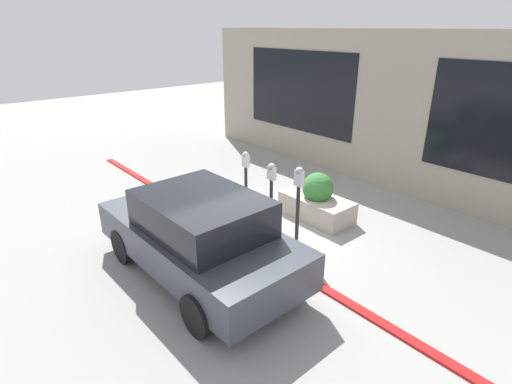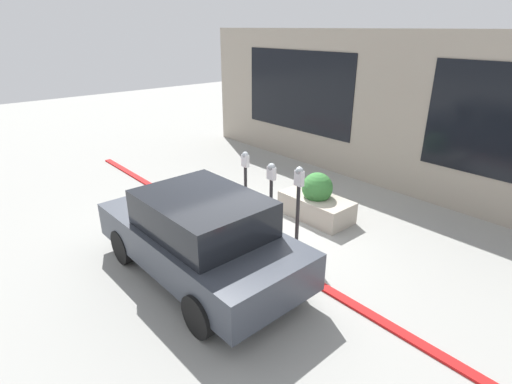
# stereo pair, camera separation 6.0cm
# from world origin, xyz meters

# --- Properties ---
(ground_plane) EXTENTS (40.00, 40.00, 0.00)m
(ground_plane) POSITION_xyz_m (0.00, 0.00, 0.00)
(ground_plane) COLOR #999993
(curb_strip) EXTENTS (13.50, 0.16, 0.04)m
(curb_strip) POSITION_xyz_m (0.00, 0.08, 0.02)
(curb_strip) COLOR red
(curb_strip) RESTS_ON ground_plane
(building_facade) EXTENTS (13.50, 0.17, 3.82)m
(building_facade) POSITION_xyz_m (0.00, -4.47, 1.92)
(building_facade) COLOR #9E9384
(building_facade) RESTS_ON ground_plane
(parking_meter_nearest) EXTENTS (0.17, 0.15, 1.60)m
(parking_meter_nearest) POSITION_xyz_m (-0.73, -0.53, 1.08)
(parking_meter_nearest) COLOR #232326
(parking_meter_nearest) RESTS_ON ground_plane
(parking_meter_second) EXTENTS (0.18, 0.15, 1.47)m
(parking_meter_second) POSITION_xyz_m (0.01, -0.56, 1.02)
(parking_meter_second) COLOR #232326
(parking_meter_second) RESTS_ON ground_plane
(parking_meter_middle) EXTENTS (0.15, 0.13, 1.52)m
(parking_meter_middle) POSITION_xyz_m (0.80, -0.57, 1.01)
(parking_meter_middle) COLOR #232326
(parking_meter_middle) RESTS_ON ground_plane
(planter_box) EXTENTS (1.57, 0.80, 1.02)m
(planter_box) POSITION_xyz_m (-0.13, -1.78, 0.39)
(planter_box) COLOR #B2A899
(planter_box) RESTS_ON ground_plane
(parked_car_front) EXTENTS (3.88, 1.79, 1.47)m
(parked_car_front) POSITION_xyz_m (-0.33, 1.33, 0.76)
(parked_car_front) COLOR #383D47
(parked_car_front) RESTS_ON ground_plane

